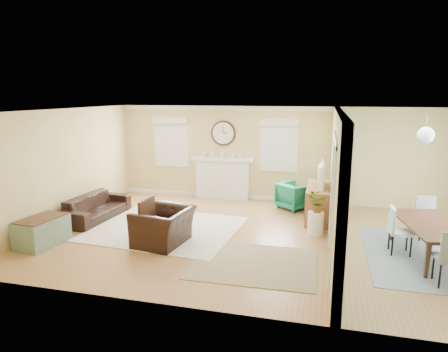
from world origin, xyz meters
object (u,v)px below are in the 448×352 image
(eames_chair, at_px, (164,227))
(credenza, at_px, (318,203))
(sofa, at_px, (96,207))
(green_chair, at_px, (294,196))
(dining_table, at_px, (435,241))

(eames_chair, xyz_separation_m, credenza, (2.90, 2.42, 0.04))
(sofa, height_order, green_chair, green_chair)
(eames_chair, xyz_separation_m, dining_table, (5.00, 0.55, -0.03))
(eames_chair, height_order, dining_table, eames_chair)
(credenza, distance_m, dining_table, 2.82)
(sofa, height_order, dining_table, dining_table)
(green_chair, bearing_deg, eames_chair, 94.70)
(sofa, bearing_deg, dining_table, -92.08)
(eames_chair, relative_size, green_chair, 1.48)
(credenza, bearing_deg, eames_chair, -140.11)
(green_chair, bearing_deg, dining_table, 176.42)
(credenza, relative_size, dining_table, 0.83)
(dining_table, bearing_deg, sofa, 75.83)
(sofa, relative_size, dining_table, 1.04)
(eames_chair, bearing_deg, green_chair, 151.52)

